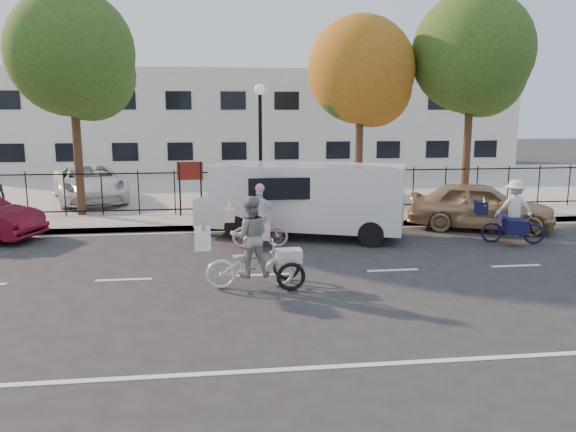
{
  "coord_description": "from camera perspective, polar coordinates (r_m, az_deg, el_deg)",
  "views": [
    {
      "loc": [
        -0.92,
        -12.01,
        3.57
      ],
      "look_at": [
        0.73,
        1.2,
        1.1
      ],
      "focal_mm": 35.0,
      "sensor_mm": 36.0,
      "label": 1
    }
  ],
  "objects": [
    {
      "name": "iron_fence",
      "position": [
        19.42,
        -4.34,
        2.58
      ],
      "size": [
        58.0,
        0.06,
        1.5
      ],
      "primitive_type": null,
      "color": "black",
      "rests_on": "sidewalk"
    },
    {
      "name": "tree_east",
      "position": [
        21.47,
        18.48,
        14.9
      ],
      "size": [
        4.21,
        4.21,
        7.72
      ],
      "color": "#442D1D",
      "rests_on": "ground"
    },
    {
      "name": "road_markings",
      "position": [
        12.56,
        -2.65,
        -5.99
      ],
      "size": [
        60.0,
        9.52,
        0.01
      ],
      "primitive_type": null,
      "color": "silver",
      "rests_on": "ground"
    },
    {
      "name": "gold_sedan",
      "position": [
        18.23,
        18.93,
        0.99
      ],
      "size": [
        4.65,
        3.22,
        1.47
      ],
      "primitive_type": "imported",
      "rotation": [
        0.0,
        0.0,
        1.19
      ],
      "color": "tan",
      "rests_on": "ground"
    },
    {
      "name": "parking_lot",
      "position": [
        27.25,
        -5.14,
        3.11
      ],
      "size": [
        60.0,
        15.6,
        0.15
      ],
      "primitive_type": "cube",
      "color": "#A8A399",
      "rests_on": "ground"
    },
    {
      "name": "bull_bike",
      "position": [
        16.6,
        21.85,
        -0.19
      ],
      "size": [
        1.96,
        1.38,
        1.76
      ],
      "rotation": [
        0.0,
        0.0,
        1.3
      ],
      "color": "#0F1333",
      "rests_on": "ground"
    },
    {
      "name": "sidewalk",
      "position": [
        18.47,
        -4.14,
        -0.42
      ],
      "size": [
        60.0,
        2.2,
        0.15
      ],
      "primitive_type": "cube",
      "color": "#A8A399",
      "rests_on": "ground"
    },
    {
      "name": "building",
      "position": [
        37.03,
        -5.78,
        9.58
      ],
      "size": [
        34.0,
        10.0,
        6.0
      ],
      "primitive_type": "cube",
      "color": "silver",
      "rests_on": "ground"
    },
    {
      "name": "lot_car_b",
      "position": [
        23.1,
        -19.53,
        3.22
      ],
      "size": [
        3.95,
        5.75,
        1.46
      ],
      "primitive_type": "imported",
      "rotation": [
        0.0,
        0.0,
        0.32
      ],
      "color": "white",
      "rests_on": "parking_lot"
    },
    {
      "name": "unicorn_bike",
      "position": [
        14.92,
        -2.96,
        -0.83
      ],
      "size": [
        1.72,
        1.2,
        1.72
      ],
      "rotation": [
        0.0,
        0.0,
        1.51
      ],
      "color": "#DAA5BA",
      "rests_on": "ground"
    },
    {
      "name": "zebra_trike",
      "position": [
        11.54,
        -3.82,
        -3.72
      ],
      "size": [
        2.22,
        0.85,
        1.91
      ],
      "rotation": [
        0.0,
        0.0,
        1.6
      ],
      "color": "silver",
      "rests_on": "ground"
    },
    {
      "name": "white_van",
      "position": [
        16.18,
        1.72,
        1.93
      ],
      "size": [
        6.37,
        3.73,
        2.09
      ],
      "rotation": [
        0.0,
        0.0,
        -0.35
      ],
      "color": "white",
      "rests_on": "ground"
    },
    {
      "name": "tree_mid",
      "position": [
        20.55,
        7.74,
        13.98
      ],
      "size": [
        3.78,
        3.78,
        6.92
      ],
      "color": "#442D1D",
      "rests_on": "ground"
    },
    {
      "name": "street_sign",
      "position": [
        18.96,
        -9.91,
        3.83
      ],
      "size": [
        0.85,
        0.06,
        1.8
      ],
      "color": "black",
      "rests_on": "sidewalk"
    },
    {
      "name": "tree_west",
      "position": [
        20.1,
        -20.69,
        14.63
      ],
      "size": [
        4.08,
        4.08,
        7.49
      ],
      "color": "#442D1D",
      "rests_on": "ground"
    },
    {
      "name": "lot_car_d",
      "position": [
        22.76,
        6.38,
        3.58
      ],
      "size": [
        2.86,
        4.4,
        1.39
      ],
      "primitive_type": "imported",
      "rotation": [
        0.0,
        0.0,
        -0.32
      ],
      "color": "#B8BAC0",
      "rests_on": "parking_lot"
    },
    {
      "name": "ground",
      "position": [
        12.56,
        -2.64,
        -6.01
      ],
      "size": [
        120.0,
        120.0,
        0.0
      ],
      "primitive_type": "plane",
      "color": "#333334"
    },
    {
      "name": "lamppost",
      "position": [
        18.87,
        -2.84,
        9.11
      ],
      "size": [
        0.36,
        0.36,
        4.33
      ],
      "color": "black",
      "rests_on": "sidewalk"
    },
    {
      "name": "curb",
      "position": [
        17.44,
        -3.95,
        -1.07
      ],
      "size": [
        60.0,
        0.1,
        0.15
      ],
      "primitive_type": "cube",
      "color": "#A8A399",
      "rests_on": "ground"
    },
    {
      "name": "lot_car_c",
      "position": [
        22.07,
        -5.99,
        3.21
      ],
      "size": [
        1.68,
        3.96,
        1.27
      ],
      "primitive_type": "imported",
      "rotation": [
        0.0,
        0.0,
        0.09
      ],
      "color": "#46484D",
      "rests_on": "parking_lot"
    }
  ]
}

